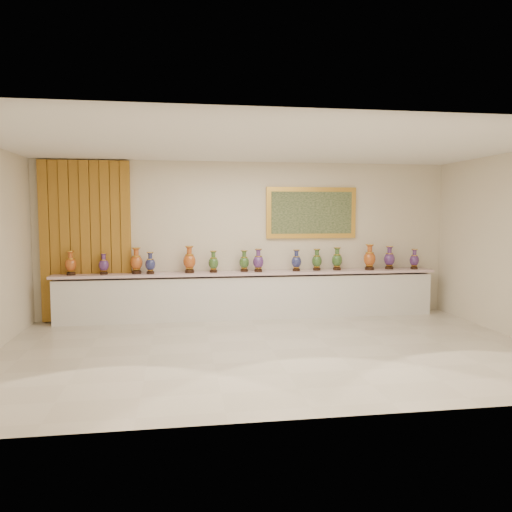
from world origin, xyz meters
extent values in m
plane|color=beige|center=(0.00, 0.00, 0.00)|extent=(8.00, 8.00, 0.00)
plane|color=beige|center=(0.00, 2.50, 1.50)|extent=(8.00, 0.00, 8.00)
plane|color=white|center=(0.00, 0.00, 3.00)|extent=(8.00, 8.00, 0.00)
cube|color=#BE7528|center=(-3.03, 2.44, 1.50)|extent=(1.64, 0.14, 2.95)
cube|color=gold|center=(1.25, 2.46, 2.02)|extent=(1.80, 0.06, 1.00)
cube|color=#183019|center=(1.25, 2.42, 2.02)|extent=(1.62, 0.02, 0.82)
cube|color=white|center=(0.00, 2.27, 0.41)|extent=(7.20, 0.42, 0.81)
cube|color=beige|center=(0.00, 2.25, 0.88)|extent=(7.28, 0.48, 0.05)
cylinder|color=black|center=(-3.28, 2.24, 0.92)|extent=(0.15, 0.15, 0.04)
cone|color=gold|center=(-3.28, 2.24, 0.97)|extent=(0.14, 0.14, 0.03)
ellipsoid|color=maroon|center=(-3.28, 2.24, 1.09)|extent=(0.24, 0.24, 0.25)
cylinder|color=gold|center=(-3.28, 2.24, 1.20)|extent=(0.14, 0.14, 0.01)
cylinder|color=maroon|center=(-3.28, 2.24, 1.25)|extent=(0.08, 0.08, 0.09)
cone|color=maroon|center=(-3.28, 2.24, 1.32)|extent=(0.14, 0.14, 0.03)
cylinder|color=gold|center=(-3.28, 2.24, 1.33)|extent=(0.14, 0.14, 0.01)
cylinder|color=black|center=(-2.70, 2.26, 0.92)|extent=(0.14, 0.14, 0.04)
cone|color=gold|center=(-2.70, 2.26, 0.96)|extent=(0.12, 0.12, 0.03)
ellipsoid|color=#201246|center=(-2.70, 2.26, 1.07)|extent=(0.23, 0.23, 0.23)
cylinder|color=gold|center=(-2.70, 2.26, 1.17)|extent=(0.12, 0.12, 0.01)
cylinder|color=#201246|center=(-2.70, 2.26, 1.22)|extent=(0.07, 0.07, 0.08)
cone|color=#201246|center=(-2.70, 2.26, 1.27)|extent=(0.12, 0.12, 0.03)
cylinder|color=gold|center=(-2.70, 2.26, 1.29)|extent=(0.13, 0.13, 0.01)
cylinder|color=black|center=(-2.12, 2.27, 0.92)|extent=(0.17, 0.17, 0.05)
cone|color=gold|center=(-2.12, 2.27, 0.98)|extent=(0.15, 0.15, 0.03)
ellipsoid|color=maroon|center=(-2.12, 2.27, 1.11)|extent=(0.26, 0.26, 0.28)
cylinder|color=gold|center=(-2.12, 2.27, 1.23)|extent=(0.15, 0.15, 0.01)
cylinder|color=maroon|center=(-2.12, 2.27, 1.29)|extent=(0.09, 0.09, 0.10)
cone|color=maroon|center=(-2.12, 2.27, 1.36)|extent=(0.15, 0.15, 0.04)
cylinder|color=gold|center=(-2.12, 2.27, 1.38)|extent=(0.16, 0.16, 0.01)
cylinder|color=black|center=(-1.86, 2.22, 0.92)|extent=(0.14, 0.14, 0.04)
cone|color=gold|center=(-1.86, 2.22, 0.96)|extent=(0.12, 0.12, 0.03)
ellipsoid|color=#0D0F3A|center=(-1.86, 2.22, 1.07)|extent=(0.23, 0.23, 0.23)
cylinder|color=gold|center=(-1.86, 2.22, 1.17)|extent=(0.13, 0.13, 0.01)
cylinder|color=#0D0F3A|center=(-1.86, 2.22, 1.22)|extent=(0.07, 0.07, 0.08)
cone|color=#0D0F3A|center=(-1.86, 2.22, 1.28)|extent=(0.13, 0.13, 0.03)
cylinder|color=gold|center=(-1.86, 2.22, 1.30)|extent=(0.13, 0.13, 0.01)
cylinder|color=black|center=(-1.15, 2.26, 0.93)|extent=(0.18, 0.18, 0.05)
cone|color=gold|center=(-1.15, 2.26, 0.98)|extent=(0.16, 0.16, 0.03)
ellipsoid|color=maroon|center=(-1.15, 2.26, 1.12)|extent=(0.29, 0.29, 0.29)
cylinder|color=gold|center=(-1.15, 2.26, 1.24)|extent=(0.16, 0.16, 0.01)
cylinder|color=maroon|center=(-1.15, 2.26, 1.31)|extent=(0.09, 0.09, 0.11)
cone|color=maroon|center=(-1.15, 2.26, 1.38)|extent=(0.16, 0.16, 0.04)
cylinder|color=gold|center=(-1.15, 2.26, 1.40)|extent=(0.16, 0.16, 0.01)
cylinder|color=black|center=(-0.70, 2.24, 0.92)|extent=(0.14, 0.14, 0.04)
cone|color=gold|center=(-0.70, 2.24, 0.97)|extent=(0.13, 0.13, 0.03)
ellipsoid|color=black|center=(-0.70, 2.24, 1.08)|extent=(0.25, 0.25, 0.24)
cylinder|color=gold|center=(-0.70, 2.24, 1.18)|extent=(0.13, 0.13, 0.01)
cylinder|color=black|center=(-0.70, 2.24, 1.23)|extent=(0.08, 0.08, 0.09)
cone|color=black|center=(-0.70, 2.24, 1.29)|extent=(0.13, 0.13, 0.03)
cylinder|color=gold|center=(-0.70, 2.24, 1.31)|extent=(0.13, 0.13, 0.01)
cylinder|color=black|center=(-0.11, 2.29, 0.92)|extent=(0.14, 0.14, 0.04)
cone|color=gold|center=(-0.11, 2.29, 0.96)|extent=(0.13, 0.13, 0.03)
ellipsoid|color=black|center=(-0.11, 2.29, 1.08)|extent=(0.19, 0.19, 0.24)
cylinder|color=gold|center=(-0.11, 2.29, 1.18)|extent=(0.13, 0.13, 0.01)
cylinder|color=black|center=(-0.11, 2.29, 1.23)|extent=(0.08, 0.08, 0.09)
cone|color=black|center=(-0.11, 2.29, 1.29)|extent=(0.13, 0.13, 0.03)
cylinder|color=gold|center=(-0.11, 2.29, 1.30)|extent=(0.13, 0.13, 0.01)
cylinder|color=black|center=(0.15, 2.22, 0.92)|extent=(0.16, 0.16, 0.04)
cone|color=gold|center=(0.15, 2.22, 0.97)|extent=(0.14, 0.14, 0.03)
ellipsoid|color=#201246|center=(0.15, 2.22, 1.09)|extent=(0.27, 0.27, 0.25)
cylinder|color=gold|center=(0.15, 2.22, 1.20)|extent=(0.14, 0.14, 0.01)
cylinder|color=#201246|center=(0.15, 2.22, 1.25)|extent=(0.08, 0.08, 0.09)
cone|color=#201246|center=(0.15, 2.22, 1.32)|extent=(0.14, 0.14, 0.03)
cylinder|color=gold|center=(0.15, 2.22, 1.33)|extent=(0.14, 0.14, 0.01)
cylinder|color=black|center=(0.90, 2.24, 0.92)|extent=(0.15, 0.15, 0.04)
cone|color=gold|center=(0.90, 2.24, 0.97)|extent=(0.13, 0.13, 0.03)
ellipsoid|color=#0D0F3A|center=(0.90, 2.24, 1.08)|extent=(0.25, 0.25, 0.24)
cylinder|color=gold|center=(0.90, 2.24, 1.18)|extent=(0.13, 0.13, 0.01)
cylinder|color=#0D0F3A|center=(0.90, 2.24, 1.23)|extent=(0.08, 0.08, 0.09)
cone|color=#0D0F3A|center=(0.90, 2.24, 1.29)|extent=(0.13, 0.13, 0.03)
cylinder|color=gold|center=(0.90, 2.24, 1.31)|extent=(0.13, 0.13, 0.01)
cylinder|color=black|center=(1.32, 2.28, 0.92)|extent=(0.15, 0.15, 0.04)
cone|color=gold|center=(1.32, 2.28, 0.97)|extent=(0.13, 0.13, 0.03)
ellipsoid|color=black|center=(1.32, 2.28, 1.08)|extent=(0.22, 0.22, 0.24)
cylinder|color=gold|center=(1.32, 2.28, 1.19)|extent=(0.13, 0.13, 0.01)
cylinder|color=black|center=(1.32, 2.28, 1.24)|extent=(0.08, 0.08, 0.09)
cone|color=black|center=(1.32, 2.28, 1.30)|extent=(0.13, 0.13, 0.03)
cylinder|color=gold|center=(1.32, 2.28, 1.31)|extent=(0.14, 0.14, 0.01)
cylinder|color=black|center=(1.73, 2.28, 0.92)|extent=(0.16, 0.16, 0.04)
cone|color=gold|center=(1.73, 2.28, 0.97)|extent=(0.14, 0.14, 0.03)
ellipsoid|color=black|center=(1.73, 2.28, 1.09)|extent=(0.26, 0.26, 0.26)
cylinder|color=gold|center=(1.73, 2.28, 1.20)|extent=(0.14, 0.14, 0.01)
cylinder|color=black|center=(1.73, 2.28, 1.26)|extent=(0.08, 0.08, 0.09)
cone|color=black|center=(1.73, 2.28, 1.32)|extent=(0.14, 0.14, 0.03)
cylinder|color=gold|center=(1.73, 2.28, 1.34)|extent=(0.15, 0.15, 0.01)
cylinder|color=black|center=(2.38, 2.21, 0.93)|extent=(0.18, 0.18, 0.05)
cone|color=gold|center=(2.38, 2.21, 0.98)|extent=(0.16, 0.16, 0.03)
ellipsoid|color=maroon|center=(2.38, 2.21, 1.12)|extent=(0.27, 0.27, 0.29)
cylinder|color=gold|center=(2.38, 2.21, 1.24)|extent=(0.16, 0.16, 0.01)
cylinder|color=maroon|center=(2.38, 2.21, 1.31)|extent=(0.09, 0.09, 0.11)
cone|color=maroon|center=(2.38, 2.21, 1.38)|extent=(0.16, 0.16, 0.04)
cylinder|color=gold|center=(2.38, 2.21, 1.40)|extent=(0.16, 0.16, 0.01)
cylinder|color=black|center=(2.81, 2.27, 0.92)|extent=(0.16, 0.16, 0.05)
cone|color=gold|center=(2.81, 2.27, 0.97)|extent=(0.14, 0.14, 0.03)
ellipsoid|color=#201246|center=(2.81, 2.27, 1.10)|extent=(0.24, 0.24, 0.27)
cylinder|color=gold|center=(2.81, 2.27, 1.21)|extent=(0.15, 0.15, 0.01)
cylinder|color=#201246|center=(2.81, 2.27, 1.27)|extent=(0.08, 0.08, 0.10)
cone|color=#201246|center=(2.81, 2.27, 1.34)|extent=(0.15, 0.15, 0.04)
cylinder|color=gold|center=(2.81, 2.27, 1.35)|extent=(0.15, 0.15, 0.01)
cylinder|color=black|center=(3.32, 2.22, 0.92)|extent=(0.14, 0.14, 0.04)
cone|color=gold|center=(3.32, 2.22, 0.96)|extent=(0.12, 0.12, 0.03)
ellipsoid|color=#201246|center=(3.32, 2.22, 1.07)|extent=(0.19, 0.19, 0.23)
cylinder|color=gold|center=(3.32, 2.22, 1.17)|extent=(0.13, 0.13, 0.01)
cylinder|color=#201246|center=(3.32, 2.22, 1.22)|extent=(0.07, 0.07, 0.08)
cone|color=#201246|center=(3.32, 2.22, 1.28)|extent=(0.13, 0.13, 0.03)
cylinder|color=gold|center=(3.32, 2.22, 1.30)|extent=(0.13, 0.13, 0.01)
cube|color=white|center=(-1.66, 2.13, 0.90)|extent=(0.10, 0.06, 0.00)
camera|label=1|loc=(-1.33, -7.11, 2.03)|focal=35.00mm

